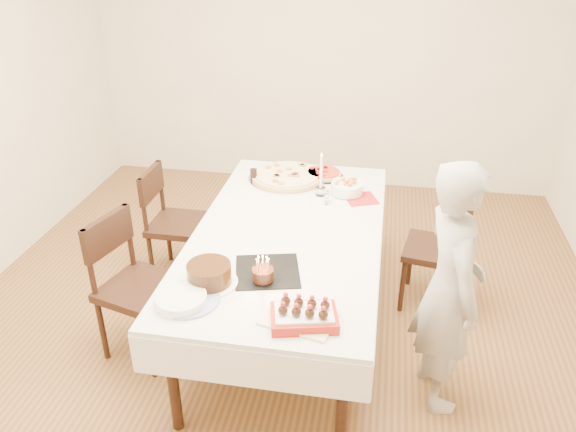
% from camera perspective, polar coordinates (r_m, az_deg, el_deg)
% --- Properties ---
extents(floor, '(5.00, 5.00, 0.00)m').
position_cam_1_polar(floor, '(3.86, -1.33, -11.57)').
color(floor, brown).
rests_on(floor, ground).
extents(wall_back, '(4.50, 0.04, 2.70)m').
position_cam_1_polar(wall_back, '(5.55, 3.78, 16.48)').
color(wall_back, beige).
rests_on(wall_back, floor).
extents(dining_table, '(1.79, 2.40, 0.75)m').
position_cam_1_polar(dining_table, '(3.66, 0.00, -6.61)').
color(dining_table, silver).
rests_on(dining_table, floor).
extents(chair_right_savory, '(0.52, 0.52, 0.87)m').
position_cam_1_polar(chair_right_savory, '(4.00, 14.73, -3.34)').
color(chair_right_savory, black).
rests_on(chair_right_savory, floor).
extents(chair_left_savory, '(0.45, 0.45, 0.88)m').
position_cam_1_polar(chair_left_savory, '(4.26, -11.00, -0.84)').
color(chair_left_savory, black).
rests_on(chair_left_savory, floor).
extents(chair_left_dessert, '(0.58, 0.58, 0.93)m').
position_cam_1_polar(chair_left_dessert, '(3.55, -14.71, -7.19)').
color(chair_left_dessert, black).
rests_on(chair_left_dessert, floor).
extents(person, '(0.47, 0.60, 1.46)m').
position_cam_1_polar(person, '(3.10, 16.09, -7.12)').
color(person, '#B3ADA8').
rests_on(person, floor).
extents(pizza_white, '(0.75, 0.75, 0.04)m').
position_cam_1_polar(pizza_white, '(4.15, -0.09, 4.08)').
color(pizza_white, beige).
rests_on(pizza_white, dining_table).
extents(pizza_pepperoni, '(0.36, 0.36, 0.04)m').
position_cam_1_polar(pizza_pepperoni, '(4.20, 3.64, 4.30)').
color(pizza_pepperoni, red).
rests_on(pizza_pepperoni, dining_table).
extents(red_placemat, '(0.27, 0.27, 0.01)m').
position_cam_1_polar(red_placemat, '(3.89, 7.42, 1.72)').
color(red_placemat, '#B21E1E').
rests_on(red_placemat, dining_table).
extents(pasta_bowl, '(0.29, 0.29, 0.07)m').
position_cam_1_polar(pasta_bowl, '(3.94, 6.01, 2.87)').
color(pasta_bowl, white).
rests_on(pasta_bowl, dining_table).
extents(taper_candle, '(0.08, 0.08, 0.32)m').
position_cam_1_polar(taper_candle, '(3.85, 3.38, 4.28)').
color(taper_candle, white).
rests_on(taper_candle, dining_table).
extents(shaker_pair, '(0.09, 0.09, 0.08)m').
position_cam_1_polar(shaker_pair, '(3.77, 3.96, 1.71)').
color(shaker_pair, white).
rests_on(shaker_pair, dining_table).
extents(cola_glass, '(0.05, 0.05, 0.09)m').
position_cam_1_polar(cola_glass, '(4.11, -3.51, 4.16)').
color(cola_glass, black).
rests_on(cola_glass, dining_table).
extents(layer_cake, '(0.34, 0.34, 0.12)m').
position_cam_1_polar(layer_cake, '(2.98, -8.00, -5.88)').
color(layer_cake, '#331C0C').
rests_on(layer_cake, dining_table).
extents(cake_board, '(0.42, 0.42, 0.01)m').
position_cam_1_polar(cake_board, '(3.08, -2.10, -5.69)').
color(cake_board, black).
rests_on(cake_board, dining_table).
extents(birthday_cake, '(0.12, 0.12, 0.13)m').
position_cam_1_polar(birthday_cake, '(2.96, -2.58, -5.44)').
color(birthday_cake, '#371E0F').
rests_on(birthday_cake, dining_table).
extents(strawberry_box, '(0.36, 0.28, 0.08)m').
position_cam_1_polar(strawberry_box, '(2.70, 1.64, -10.11)').
color(strawberry_box, '#9F1B12').
rests_on(strawberry_box, dining_table).
extents(box_lid, '(0.39, 0.30, 0.03)m').
position_cam_1_polar(box_lid, '(2.74, 1.08, -10.51)').
color(box_lid, beige).
rests_on(box_lid, dining_table).
extents(plate_stack, '(0.29, 0.29, 0.05)m').
position_cam_1_polar(plate_stack, '(2.87, -10.79, -8.35)').
color(plate_stack, white).
rests_on(plate_stack, dining_table).
extents(china_plate, '(0.40, 0.40, 0.01)m').
position_cam_1_polar(china_plate, '(2.91, -10.15, -8.34)').
color(china_plate, white).
rests_on(china_plate, dining_table).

